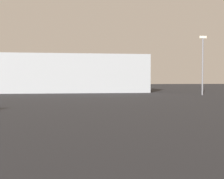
# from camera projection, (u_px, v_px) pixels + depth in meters

# --- Properties ---
(light_mast_right) EXTENTS (2.40, 0.50, 20.30)m
(light_mast_right) POSITION_uv_depth(u_px,v_px,m) (203.00, 62.00, 98.23)
(light_mast_right) COLOR slate
(light_mast_right) RESTS_ON ground_plane
(terminal_building) EXTENTS (75.89, 19.25, 15.54)m
(terminal_building) POSITION_uv_depth(u_px,v_px,m) (56.00, 74.00, 119.28)
(terminal_building) COLOR #999EA3
(terminal_building) RESTS_ON ground_plane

